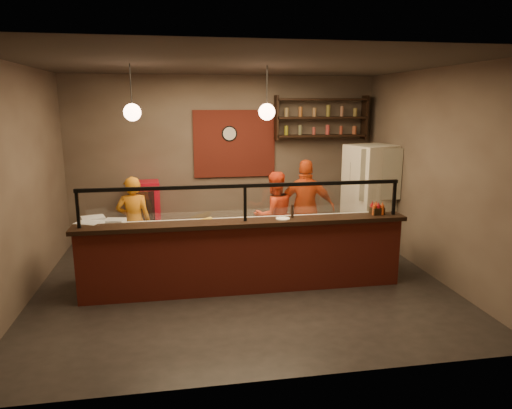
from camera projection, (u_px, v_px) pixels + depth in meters
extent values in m
plane|color=black|center=(243.00, 283.00, 6.91)|extent=(6.00, 6.00, 0.00)
plane|color=#37312A|center=(241.00, 64.00, 6.22)|extent=(6.00, 6.00, 0.00)
plane|color=#685A4C|center=(224.00, 159.00, 8.97)|extent=(6.00, 0.00, 6.00)
plane|color=#685A4C|center=(19.00, 186.00, 6.08)|extent=(0.00, 5.00, 5.00)
plane|color=#685A4C|center=(434.00, 174.00, 7.06)|extent=(0.00, 5.00, 5.00)
plane|color=#685A4C|center=(280.00, 223.00, 4.16)|extent=(6.00, 0.00, 6.00)
cube|color=maroon|center=(235.00, 144.00, 8.91)|extent=(1.60, 0.04, 1.30)
cube|color=maroon|center=(245.00, 259.00, 6.52)|extent=(4.60, 0.25, 1.00)
cube|color=black|center=(245.00, 223.00, 6.40)|extent=(4.70, 0.37, 0.06)
cube|color=gray|center=(241.00, 253.00, 7.01)|extent=(4.60, 0.75, 0.85)
cube|color=silver|center=(240.00, 224.00, 6.92)|extent=(4.60, 0.75, 0.05)
cube|color=white|center=(245.00, 203.00, 6.34)|extent=(4.40, 0.02, 0.50)
cube|color=black|center=(245.00, 186.00, 6.29)|extent=(4.50, 0.05, 0.05)
cube|color=black|center=(78.00, 210.00, 5.98)|extent=(0.04, 0.04, 0.50)
cube|color=black|center=(245.00, 203.00, 6.34)|extent=(0.04, 0.04, 0.50)
cube|color=black|center=(394.00, 198.00, 6.71)|extent=(0.04, 0.04, 0.50)
cube|color=black|center=(321.00, 136.00, 9.01)|extent=(1.80, 0.28, 0.04)
cube|color=black|center=(321.00, 118.00, 8.94)|extent=(1.80, 0.28, 0.04)
cube|color=black|center=(322.00, 99.00, 8.86)|extent=(1.80, 0.28, 0.04)
cube|color=black|center=(276.00, 118.00, 8.79)|extent=(0.04, 0.28, 0.85)
cube|color=black|center=(365.00, 117.00, 9.09)|extent=(0.04, 0.28, 0.85)
cylinder|color=black|center=(229.00, 134.00, 8.84)|extent=(0.30, 0.04, 0.30)
cylinder|color=black|center=(131.00, 86.00, 6.23)|extent=(0.01, 0.01, 0.60)
sphere|color=#FFBA8C|center=(132.00, 112.00, 6.31)|extent=(0.24, 0.24, 0.24)
cylinder|color=black|center=(267.00, 87.00, 6.54)|extent=(0.01, 0.01, 0.60)
sphere|color=#FFBA8C|center=(267.00, 112.00, 6.62)|extent=(0.24, 0.24, 0.24)
imported|color=#C57012|center=(134.00, 222.00, 7.53)|extent=(0.56, 0.38, 1.52)
imported|color=red|center=(274.00, 215.00, 7.92)|extent=(0.87, 0.75, 1.54)
imported|color=#C43F12|center=(306.00, 208.00, 8.05)|extent=(1.08, 0.66, 1.72)
cube|color=beige|center=(371.00, 197.00, 8.45)|extent=(1.00, 0.96, 1.94)
cube|color=#B20B1D|center=(146.00, 214.00, 8.59)|extent=(0.58, 0.53, 1.25)
cylinder|color=beige|center=(241.00, 221.00, 7.02)|extent=(0.49, 0.49, 0.01)
cube|color=white|center=(93.00, 222.00, 6.64)|extent=(0.38, 0.34, 0.16)
cube|color=silver|center=(115.00, 224.00, 6.58)|extent=(0.32, 0.28, 0.14)
cube|color=white|center=(89.00, 228.00, 6.33)|extent=(0.41, 0.38, 0.16)
cylinder|color=gold|center=(201.00, 221.00, 6.88)|extent=(0.34, 0.28, 0.07)
cube|color=black|center=(377.00, 211.00, 6.77)|extent=(0.21, 0.17, 0.10)
cylinder|color=black|center=(292.00, 211.00, 6.57)|extent=(0.04, 0.04, 0.19)
cylinder|color=white|center=(283.00, 219.00, 6.50)|extent=(0.20, 0.20, 0.01)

